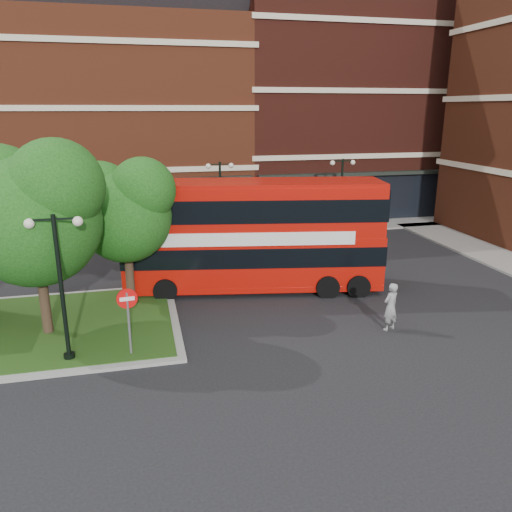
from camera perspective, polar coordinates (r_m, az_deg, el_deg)
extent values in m
plane|color=black|center=(17.97, -2.64, -10.32)|extent=(120.00, 120.00, 0.00)
cube|color=slate|center=(33.38, -7.95, 2.42)|extent=(44.00, 3.00, 0.12)
cube|color=brown|center=(40.11, -21.26, 13.87)|extent=(26.00, 12.00, 14.00)
cube|color=#471911|center=(43.21, 10.11, 16.15)|extent=(18.00, 12.00, 16.00)
cube|color=gray|center=(21.05, -26.45, -7.79)|extent=(12.60, 7.60, 0.12)
cube|color=#19380F|center=(21.05, -26.45, -7.75)|extent=(12.00, 7.00, 0.15)
cylinder|color=#2D2116|center=(19.61, -23.20, -3.14)|extent=(0.36, 0.36, 3.92)
sphere|color=#114110|center=(19.00, -24.01, 3.65)|extent=(4.60, 4.60, 4.60)
sphere|color=#114110|center=(19.75, -27.26, 6.38)|extent=(3.45, 3.45, 3.45)
sphere|color=#114110|center=(18.18, -21.86, 7.42)|extent=(3.22, 3.22, 3.22)
cylinder|color=#2D2116|center=(21.73, -14.31, -1.05)|extent=(0.36, 0.36, 3.47)
sphere|color=#114110|center=(21.21, -14.71, 4.39)|extent=(3.80, 3.80, 3.80)
sphere|color=#114110|center=(21.67, -17.36, 6.60)|extent=(2.85, 2.85, 2.85)
sphere|color=#114110|center=(20.63, -12.83, 7.34)|extent=(2.66, 2.66, 2.66)
cylinder|color=black|center=(17.13, -21.31, -3.77)|extent=(0.14, 0.14, 5.00)
cylinder|color=black|center=(18.03, -20.53, -10.80)|extent=(0.36, 0.36, 0.30)
cube|color=black|center=(16.51, -22.16, 3.91)|extent=(1.40, 0.06, 0.06)
sphere|color=#F2EACC|center=(16.65, -24.50, 3.39)|extent=(0.32, 0.32, 0.32)
sphere|color=#F2EACC|center=(16.43, -19.71, 3.75)|extent=(0.32, 0.32, 0.32)
cylinder|color=black|center=(31.17, -4.08, 6.13)|extent=(0.14, 0.14, 5.00)
cylinder|color=black|center=(31.68, -3.99, 1.94)|extent=(0.36, 0.36, 0.30)
cube|color=black|center=(30.83, -4.17, 10.43)|extent=(1.40, 0.06, 0.06)
sphere|color=#F2EACC|center=(30.74, -5.47, 10.19)|extent=(0.32, 0.32, 0.32)
sphere|color=#F2EACC|center=(30.96, -2.87, 10.29)|extent=(0.32, 0.32, 0.32)
cylinder|color=black|center=(33.38, 9.69, 6.63)|extent=(0.14, 0.14, 5.00)
cylinder|color=black|center=(33.85, 9.50, 2.71)|extent=(0.36, 0.36, 0.30)
cube|color=black|center=(33.06, 9.89, 10.64)|extent=(1.40, 0.06, 0.06)
sphere|color=#F2EACC|center=(32.81, 8.74, 10.47)|extent=(0.32, 0.32, 0.32)
sphere|color=#F2EACC|center=(33.35, 11.01, 10.46)|extent=(0.32, 0.32, 0.32)
cube|color=#AB0E06|center=(22.92, -0.29, -0.03)|extent=(11.84, 4.59, 2.21)
cube|color=#AB0E06|center=(22.39, -0.30, 5.39)|extent=(11.72, 4.55, 2.21)
cube|color=black|center=(22.37, -0.30, 5.67)|extent=(11.84, 4.59, 1.00)
cube|color=silver|center=(21.31, -0.10, 1.92)|extent=(8.55, 1.54, 0.58)
imported|color=gray|center=(19.54, 15.13, -5.62)|extent=(0.80, 0.67, 1.87)
imported|color=#B1B4B9|center=(31.77, -7.44, 2.94)|extent=(4.25, 1.78, 1.44)
imported|color=silver|center=(33.57, 0.75, 3.83)|extent=(4.52, 1.95, 1.45)
cylinder|color=slate|center=(17.29, -14.30, -7.69)|extent=(0.09, 0.09, 2.34)
cylinder|color=red|center=(16.92, -14.53, -4.73)|extent=(0.68, 0.12, 0.68)
cube|color=white|center=(16.92, -14.53, -4.73)|extent=(0.48, 0.09, 0.13)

